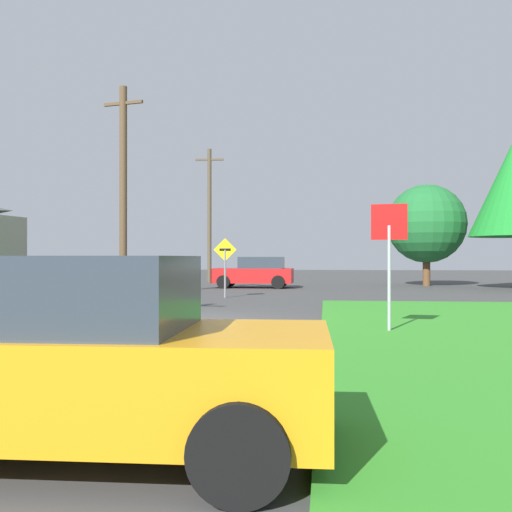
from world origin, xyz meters
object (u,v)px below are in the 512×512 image
object	(u,v)px
car_approaching_junction	(255,272)
parked_car_near_building	(60,283)
car_behind_on_main_road	(83,356)
utility_pole_mid	(123,189)
direction_sign	(225,261)
stop_sign	(389,242)
utility_pole_far	(209,213)
oak_tree_left	(426,224)

from	to	relation	value
car_approaching_junction	parked_car_near_building	size ratio (longest dim) A/B	0.92
car_behind_on_main_road	utility_pole_mid	size ratio (longest dim) A/B	0.45
car_behind_on_main_road	direction_sign	size ratio (longest dim) A/B	1.65
car_approaching_junction	utility_pole_mid	distance (m)	9.25
stop_sign	car_behind_on_main_road	distance (m)	8.74
car_approaching_junction	stop_sign	bearing A→B (deg)	106.34
car_behind_on_main_road	direction_sign	bearing A→B (deg)	94.38
parked_car_near_building	stop_sign	bearing A→B (deg)	-28.94
car_approaching_junction	utility_pole_mid	xyz separation A→B (m)	(-4.66, -7.12, 3.64)
stop_sign	direction_sign	distance (m)	11.88
parked_car_near_building	utility_pole_far	world-z (taller)	utility_pole_far
direction_sign	oak_tree_left	world-z (taller)	oak_tree_left
utility_pole_mid	direction_sign	xyz separation A→B (m)	(4.36, -0.54, -2.99)
parked_car_near_building	oak_tree_left	size ratio (longest dim) A/B	0.81
parked_car_near_building	utility_pole_mid	world-z (taller)	utility_pole_mid
car_approaching_junction	direction_sign	distance (m)	7.69
utility_pole_far	oak_tree_left	distance (m)	13.48
car_behind_on_main_road	utility_pole_far	distance (m)	33.56
stop_sign	utility_pole_mid	world-z (taller)	utility_pole_mid
utility_pole_mid	direction_sign	world-z (taller)	utility_pole_mid
parked_car_near_building	utility_pole_far	distance (m)	20.16
car_approaching_junction	oak_tree_left	bearing A→B (deg)	-160.21
stop_sign	car_behind_on_main_road	size ratio (longest dim) A/B	0.70
stop_sign	oak_tree_left	distance (m)	21.89
car_approaching_junction	oak_tree_left	size ratio (longest dim) A/B	0.74
oak_tree_left	car_approaching_junction	bearing A→B (deg)	-161.32
stop_sign	oak_tree_left	bearing A→B (deg)	-90.68
car_approaching_junction	car_behind_on_main_road	distance (m)	26.37
car_approaching_junction	direction_sign	bearing A→B (deg)	88.88
parked_car_near_building	utility_pole_far	size ratio (longest dim) A/B	0.53
car_behind_on_main_road	direction_sign	xyz separation A→B (m)	(-2.00, 18.66, 0.66)
parked_car_near_building	utility_pole_mid	distance (m)	7.10
car_approaching_junction	direction_sign	world-z (taller)	direction_sign
stop_sign	car_approaching_junction	distance (m)	18.99
car_behind_on_main_road	direction_sign	distance (m)	18.78
stop_sign	car_behind_on_main_road	bearing A→B (deg)	78.35
oak_tree_left	utility_pole_far	bearing A→B (deg)	165.01
parked_car_near_building	car_behind_on_main_road	bearing A→B (deg)	-65.37
stop_sign	utility_pole_far	xyz separation A→B (m)	(-8.72, 24.90, 2.51)
stop_sign	utility_pole_far	world-z (taller)	utility_pole_far
direction_sign	oak_tree_left	size ratio (longest dim) A/B	0.42
direction_sign	car_approaching_junction	bearing A→B (deg)	87.77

